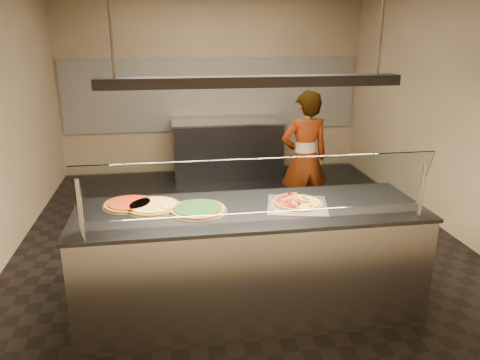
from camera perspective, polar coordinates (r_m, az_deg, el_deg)
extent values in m
cube|color=black|center=(5.45, 0.13, -7.51)|extent=(5.00, 6.00, 0.02)
cube|color=tan|center=(7.96, -3.37, 11.82)|extent=(5.00, 0.02, 3.00)
cube|color=tan|center=(2.17, 12.85, -4.68)|extent=(5.00, 0.02, 3.00)
cube|color=tan|center=(5.93, 25.11, 8.20)|extent=(0.02, 6.00, 3.00)
cube|color=silver|center=(7.95, -3.32, 10.37)|extent=(4.90, 0.02, 1.20)
cube|color=#B7B7BC|center=(4.02, 1.25, -9.85)|extent=(2.81, 0.90, 0.90)
cube|color=#2D2D31|center=(3.83, 1.29, -3.67)|extent=(2.85, 0.94, 0.03)
cylinder|color=#B7B7BC|center=(3.38, -18.91, -3.42)|extent=(0.03, 0.03, 0.44)
cylinder|color=#B7B7BC|center=(3.82, 21.31, -1.23)|extent=(0.03, 0.03, 0.44)
cube|color=white|center=(3.41, 2.34, -0.79)|extent=(2.61, 0.18, 0.47)
cube|color=silver|center=(3.91, 6.97, -3.05)|extent=(0.59, 0.59, 0.01)
cylinder|color=silver|center=(3.91, 6.98, -2.96)|extent=(0.43, 0.43, 0.01)
cylinder|color=maroon|center=(4.01, 6.24, -1.68)|extent=(0.06, 0.06, 0.01)
cylinder|color=maroon|center=(4.01, 5.79, -1.68)|extent=(0.06, 0.06, 0.01)
cylinder|color=maroon|center=(3.96, 5.55, -1.91)|extent=(0.06, 0.06, 0.01)
cylinder|color=maroon|center=(3.95, 5.11, -1.97)|extent=(0.06, 0.06, 0.01)
cylinder|color=maroon|center=(3.90, 4.69, -2.22)|extent=(0.06, 0.06, 0.01)
cylinder|color=maroon|center=(3.86, 4.78, -2.43)|extent=(0.06, 0.06, 0.01)
cylinder|color=maroon|center=(3.85, 5.82, -2.51)|extent=(0.06, 0.06, 0.01)
cylinder|color=maroon|center=(3.81, 5.57, -2.71)|extent=(0.06, 0.06, 0.01)
cylinder|color=maroon|center=(3.78, 6.00, -2.89)|extent=(0.06, 0.06, 0.01)
cylinder|color=maroon|center=(3.76, 6.49, -3.05)|extent=(0.06, 0.06, 0.01)
cylinder|color=maroon|center=(3.84, 7.07, -2.59)|extent=(0.06, 0.06, 0.01)
cube|color=#19590F|center=(3.95, 6.28, -1.97)|extent=(0.02, 0.02, 0.01)
cube|color=#19590F|center=(3.94, 5.27, -1.96)|extent=(0.02, 0.02, 0.01)
cube|color=#19590F|center=(3.90, 5.87, -2.21)|extent=(0.02, 0.02, 0.01)
cube|color=#19590F|center=(3.88, 6.33, -2.34)|extent=(0.02, 0.02, 0.01)
cube|color=#19590F|center=(3.82, 5.51, -2.65)|extent=(0.02, 0.02, 0.01)
cube|color=#19590F|center=(3.78, 6.07, -2.88)|extent=(0.02, 0.02, 0.01)
sphere|color=#513014|center=(3.81, 8.59, -3.17)|extent=(0.03, 0.03, 0.03)
sphere|color=#513014|center=(3.88, 7.85, -2.72)|extent=(0.03, 0.03, 0.03)
sphere|color=#513014|center=(3.89, 8.32, -2.71)|extent=(0.03, 0.03, 0.03)
sphere|color=#513014|center=(3.90, 7.94, -2.62)|extent=(0.03, 0.03, 0.03)
sphere|color=#513014|center=(3.91, 7.52, -2.56)|extent=(0.03, 0.03, 0.03)
sphere|color=#513014|center=(3.95, 8.17, -2.36)|extent=(0.03, 0.03, 0.03)
sphere|color=#513014|center=(3.96, 7.91, -2.27)|extent=(0.03, 0.03, 0.03)
sphere|color=#513014|center=(3.98, 7.70, -2.16)|extent=(0.03, 0.03, 0.03)
sphere|color=#513014|center=(4.04, 7.84, -1.89)|extent=(0.03, 0.03, 0.03)
sphere|color=#513014|center=(3.95, 7.08, -2.33)|extent=(0.03, 0.03, 0.03)
cylinder|color=silver|center=(3.78, -5.14, -3.74)|extent=(0.47, 0.47, 0.01)
cylinder|color=brown|center=(3.78, -5.15, -3.56)|extent=(0.44, 0.44, 0.02)
cylinder|color=black|center=(3.77, -5.15, -3.35)|extent=(0.38, 0.38, 0.01)
cylinder|color=silver|center=(3.91, -10.52, -3.27)|extent=(0.47, 0.47, 0.01)
cylinder|color=brown|center=(3.90, -10.53, -3.12)|extent=(0.44, 0.44, 0.02)
cylinder|color=gold|center=(3.90, -10.54, -2.95)|extent=(0.38, 0.38, 0.01)
cylinder|color=silver|center=(4.00, -13.36, -2.96)|extent=(0.43, 0.43, 0.01)
cylinder|color=brown|center=(3.99, -13.37, -2.81)|extent=(0.40, 0.40, 0.02)
cylinder|color=#680F0B|center=(3.99, -13.39, -2.65)|extent=(0.35, 0.35, 0.01)
cube|color=#B7B7BC|center=(3.79, -7.24, -3.37)|extent=(0.17, 0.17, 0.00)
cylinder|color=tan|center=(3.81, -9.35, -3.29)|extent=(0.11, 0.12, 0.02)
cube|color=#2D2D31|center=(7.71, -1.56, 3.72)|extent=(1.74, 0.70, 0.90)
cube|color=#B7B7BC|center=(7.61, -1.59, 7.12)|extent=(1.78, 0.74, 0.03)
imported|color=#3A3343|center=(5.76, 7.87, 2.59)|extent=(0.64, 0.45, 1.65)
cube|color=#2D2D31|center=(3.59, 1.41, 11.92)|extent=(2.30, 0.18, 0.08)
cylinder|color=#B7B7BC|center=(3.53, -15.77, 20.07)|extent=(0.02, 0.02, 1.01)
cylinder|color=#B7B7BC|center=(3.88, 17.10, 19.70)|extent=(0.02, 0.02, 1.01)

